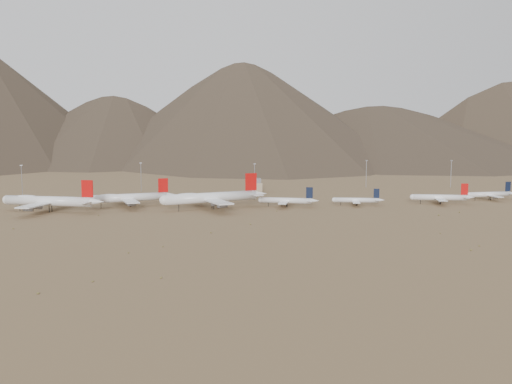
{
  "coord_description": "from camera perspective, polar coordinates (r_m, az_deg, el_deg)",
  "views": [
    {
      "loc": [
        -38.23,
        -370.77,
        56.99
      ],
      "look_at": [
        16.64,
        30.0,
        10.42
      ],
      "focal_mm": 40.0,
      "sensor_mm": 36.0,
      "label": 1
    }
  ],
  "objects": [
    {
      "name": "ground",
      "position": [
        377.07,
        -1.89,
        -2.13
      ],
      "size": [
        3000.0,
        3000.0,
        0.0
      ],
      "primitive_type": "plane",
      "color": "olive",
      "rests_on": "ground"
    },
    {
      "name": "mountain_ridge",
      "position": [
        1274.74,
        -6.16,
        10.71
      ],
      "size": [
        4400.0,
        1000.0,
        300.0
      ],
      "color": "brown",
      "rests_on": "ground"
    },
    {
      "name": "widebody_west",
      "position": [
        404.91,
        -20.0,
        -0.84
      ],
      "size": [
        71.15,
        56.73,
        22.04
      ],
      "rotation": [
        0.0,
        0.0,
        -0.34
      ],
      "color": "white",
      "rests_on": "ground"
    },
    {
      "name": "widebody_centre",
      "position": [
        415.44,
        -12.6,
        -0.54
      ],
      "size": [
        64.28,
        50.73,
        19.51
      ],
      "rotation": [
        0.0,
        0.0,
        0.26
      ],
      "color": "white",
      "rests_on": "ground"
    },
    {
      "name": "widebody_east",
      "position": [
        395.83,
        -4.48,
        -0.53
      ],
      "size": [
        77.36,
        61.55,
        23.85
      ],
      "rotation": [
        0.0,
        0.0,
        0.32
      ],
      "color": "white",
      "rests_on": "ground"
    },
    {
      "name": "narrowbody_a",
      "position": [
        405.74,
        3.16,
        -0.85
      ],
      "size": [
        42.22,
        31.42,
        14.44
      ],
      "rotation": [
        0.0,
        0.0,
        -0.32
      ],
      "color": "white",
      "rests_on": "ground"
    },
    {
      "name": "narrowbody_b",
      "position": [
        418.56,
        10.1,
        -0.8
      ],
      "size": [
        37.28,
        27.42,
        12.5
      ],
      "rotation": [
        0.0,
        0.0,
        -0.23
      ],
      "color": "white",
      "rests_on": "ground"
    },
    {
      "name": "narrowbody_c",
      "position": [
        441.99,
        18.01,
        -0.51
      ],
      "size": [
        45.85,
        33.75,
        15.39
      ],
      "rotation": [
        0.0,
        0.0,
        -0.23
      ],
      "color": "white",
      "rests_on": "ground"
    },
    {
      "name": "narrowbody_d",
      "position": [
        479.67,
        22.4,
        -0.2
      ],
      "size": [
        42.59,
        30.72,
        14.06
      ],
      "rotation": [
        0.0,
        0.0,
        0.09
      ],
      "color": "white",
      "rests_on": "ground"
    },
    {
      "name": "control_tower",
      "position": [
        498.18,
        0.12,
        0.61
      ],
      "size": [
        8.0,
        8.0,
        12.0
      ],
      "color": "tan",
      "rests_on": "ground"
    },
    {
      "name": "mast_far_west",
      "position": [
        505.92,
        -22.37,
        1.22
      ],
      "size": [
        2.0,
        0.6,
        25.7
      ],
      "color": "gray",
      "rests_on": "ground"
    },
    {
      "name": "mast_west",
      "position": [
        508.48,
        -11.43,
        1.61
      ],
      "size": [
        2.0,
        0.6,
        25.7
      ],
      "color": "gray",
      "rests_on": "ground"
    },
    {
      "name": "mast_centre",
      "position": [
        486.93,
        -0.15,
        1.53
      ],
      "size": [
        2.0,
        0.6,
        25.7
      ],
      "color": "gray",
      "rests_on": "ground"
    },
    {
      "name": "mast_east",
      "position": [
        545.07,
        10.97,
        1.95
      ],
      "size": [
        2.0,
        0.6,
        25.7
      ],
      "color": "gray",
      "rests_on": "ground"
    },
    {
      "name": "mast_far_east",
      "position": [
        565.48,
        18.92,
        1.87
      ],
      "size": [
        2.0,
        0.6,
        25.7
      ],
      "color": "gray",
      "rests_on": "ground"
    },
    {
      "name": "desert_scrub",
      "position": [
        290.26,
        -0.92,
        -4.69
      ],
      "size": [
        424.62,
        184.35,
        0.88
      ],
      "color": "olive",
      "rests_on": "ground"
    }
  ]
}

